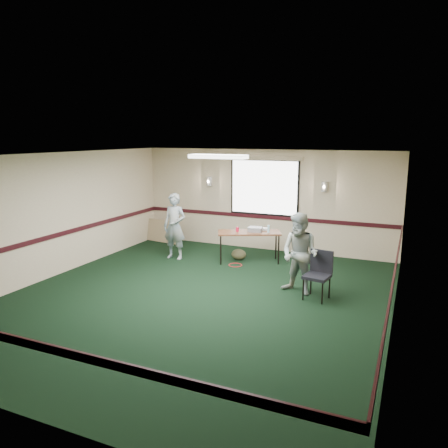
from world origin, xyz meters
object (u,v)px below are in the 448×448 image
at_px(projector, 255,229).
at_px(person_left, 175,226).
at_px(person_right, 300,254).
at_px(conference_chair, 319,271).
at_px(folding_table, 249,234).

relative_size(projector, person_left, 0.20).
bearing_deg(person_right, conference_chair, 5.68).
height_order(conference_chair, person_left, person_left).
relative_size(projector, person_right, 0.21).
xyz_separation_m(conference_chair, person_right, (-0.40, 0.09, 0.26)).
relative_size(folding_table, projector, 4.92).
bearing_deg(projector, conference_chair, -52.90).
xyz_separation_m(folding_table, projector, (0.13, 0.08, 0.11)).
distance_m(conference_chair, person_left, 4.10).
distance_m(folding_table, person_right, 2.36).
height_order(folding_table, person_right, person_right).
xyz_separation_m(folding_table, conference_chair, (2.07, -1.76, -0.16)).
distance_m(projector, person_right, 2.33).
relative_size(conference_chair, person_left, 0.55).
distance_m(projector, person_left, 2.02).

